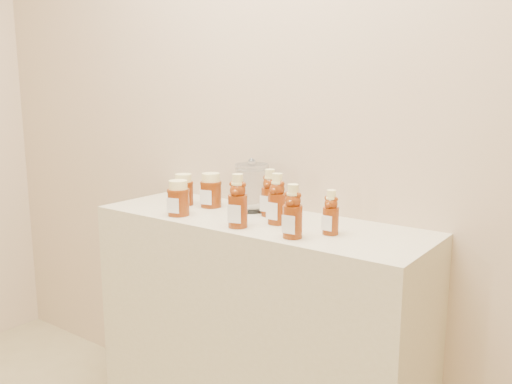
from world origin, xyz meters
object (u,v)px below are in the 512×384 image
Objects in this scene: display_table at (257,341)px; glass_canister at (252,185)px; bear_bottle_back_left at (270,190)px; honey_jar_left at (184,190)px; bear_bottle_front_left at (238,197)px.

glass_canister is at bearing 134.66° from display_table.
bear_bottle_back_left is at bearing -14.07° from glass_canister.
bear_bottle_back_left is 0.37m from honey_jar_left.
bear_bottle_back_left is at bearing 27.70° from honey_jar_left.
display_table is at bearing 81.04° from bear_bottle_front_left.
bear_bottle_front_left is at bearing -63.90° from glass_canister.
honey_jar_left is at bearing -165.03° from glass_canister.
bear_bottle_back_left is at bearing 81.83° from display_table.
bear_bottle_back_left is (0.01, 0.06, 0.54)m from display_table.
bear_bottle_front_left is at bearing -0.57° from honey_jar_left.
display_table is 0.56m from bear_bottle_front_left.
honey_jar_left reaches higher than display_table.
honey_jar_left is at bearing 177.42° from display_table.
glass_canister is at bearing 99.08° from bear_bottle_front_left.
glass_canister is (0.27, 0.07, 0.03)m from honey_jar_left.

